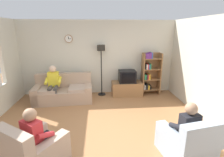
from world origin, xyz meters
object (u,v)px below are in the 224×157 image
object	(u,v)px
tv	(127,76)
armchair_near_window	(35,152)
armchair_near_bookshelf	(186,143)
person_in_right_armchair	(185,126)
person_in_left_armchair	(37,133)
floor_lamp	(101,56)
tv_stand	(127,88)
person_on_couch	(53,82)
bookshelf	(150,73)
couch	(64,92)

from	to	relation	value
tv	armchair_near_window	distance (m)	3.91
armchair_near_bookshelf	person_in_right_armchair	xyz separation A→B (m)	(-0.02, 0.09, 0.32)
tv	person_in_left_armchair	bearing A→B (deg)	-124.24
floor_lamp	tv_stand	bearing A→B (deg)	-6.07
floor_lamp	armchair_near_bookshelf	size ratio (longest dim) A/B	1.84
person_in_right_armchair	floor_lamp	bearing A→B (deg)	114.56
armchair_near_bookshelf	armchair_near_window	bearing A→B (deg)	179.66
tv_stand	armchair_near_window	bearing A→B (deg)	-124.04
person_in_left_armchair	floor_lamp	bearing A→B (deg)	69.72
armchair_near_bookshelf	person_on_couch	xyz separation A→B (m)	(-3.10, 2.80, 0.41)
armchair_near_bookshelf	person_in_left_armchair	distance (m)	2.73
tv	bookshelf	bearing A→B (deg)	6.30
tv_stand	person_in_right_armchair	distance (m)	3.23
couch	person_in_right_armchair	distance (m)	3.99
armchair_near_window	armchair_near_bookshelf	bearing A→B (deg)	-0.34
tv_stand	armchair_near_window	xyz separation A→B (m)	(-2.19, -3.24, 0.04)
person_in_left_armchair	armchair_near_bookshelf	bearing A→B (deg)	-1.91
tv_stand	person_on_couch	distance (m)	2.60
armchair_near_window	person_in_right_armchair	world-z (taller)	person_in_right_armchair
armchair_near_bookshelf	floor_lamp	bearing A→B (deg)	114.22
tv	person_in_right_armchair	xyz separation A→B (m)	(0.56, -3.14, -0.12)
armchair_near_window	person_in_left_armchair	xyz separation A→B (m)	(0.05, 0.07, 0.32)
tv	armchair_near_window	world-z (taller)	tv
tv	armchair_near_bookshelf	bearing A→B (deg)	-79.87
floor_lamp	armchair_near_bookshelf	distance (m)	3.85
tv	bookshelf	xyz separation A→B (m)	(0.86, 0.09, 0.09)
tv	person_in_right_armchair	world-z (taller)	person_in_right_armchair
armchair_near_bookshelf	person_on_couch	bearing A→B (deg)	137.93
tv_stand	tv	distance (m)	0.47
couch	tv_stand	xyz separation A→B (m)	(2.24, 0.34, -0.06)
tv	floor_lamp	bearing A→B (deg)	172.45
couch	tv	bearing A→B (deg)	8.13
armchair_near_window	tv_stand	bearing A→B (deg)	55.96
tv	armchair_near_bookshelf	world-z (taller)	tv
tv_stand	tv	world-z (taller)	tv
couch	bookshelf	size ratio (longest dim) A/B	1.23
tv	person_in_right_armchair	bearing A→B (deg)	-79.87
tv_stand	bookshelf	world-z (taller)	bookshelf
couch	armchair_near_window	size ratio (longest dim) A/B	1.65
tv_stand	person_on_couch	size ratio (longest dim) A/B	0.89
armchair_near_bookshelf	person_on_couch	world-z (taller)	person_on_couch
couch	armchair_near_bookshelf	size ratio (longest dim) A/B	1.93
tv_stand	person_in_right_armchair	size ratio (longest dim) A/B	0.98
person_in_right_armchair	person_in_left_armchair	bearing A→B (deg)	179.94
person_in_left_armchair	tv	bearing A→B (deg)	55.76
bookshelf	armchair_near_window	xyz separation A→B (m)	(-3.04, -3.31, -0.52)
couch	armchair_near_bookshelf	bearing A→B (deg)	-45.93
armchair_near_bookshelf	person_in_left_armchair	xyz separation A→B (m)	(-2.71, 0.09, 0.32)
armchair_near_window	person_on_couch	distance (m)	2.83
floor_lamp	person_on_couch	distance (m)	1.85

